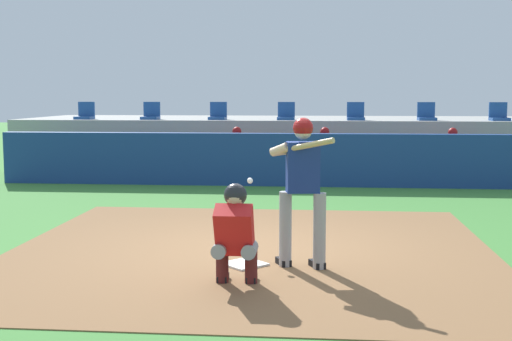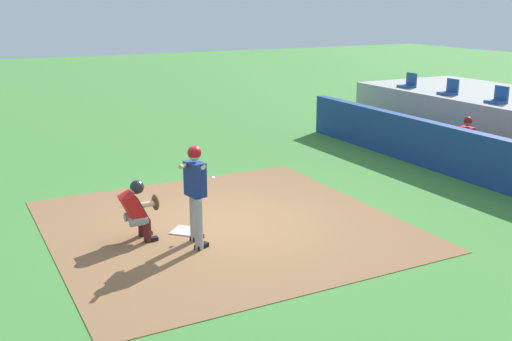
# 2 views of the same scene
# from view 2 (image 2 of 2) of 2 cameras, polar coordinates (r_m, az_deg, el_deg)

# --- Properties ---
(ground_plane) EXTENTS (80.00, 80.00, 0.00)m
(ground_plane) POSITION_cam_2_polar(r_m,az_deg,el_deg) (11.68, -3.06, -5.16)
(ground_plane) COLOR #428438
(dirt_infield) EXTENTS (6.40, 6.40, 0.01)m
(dirt_infield) POSITION_cam_2_polar(r_m,az_deg,el_deg) (11.68, -3.06, -5.13)
(dirt_infield) COLOR olive
(dirt_infield) RESTS_ON ground
(home_plate) EXTENTS (0.62, 0.62, 0.02)m
(home_plate) POSITION_cam_2_polar(r_m,az_deg,el_deg) (11.39, -6.73, -5.68)
(home_plate) COLOR white
(home_plate) RESTS_ON dirt_infield
(batter_at_plate) EXTENTS (0.78, 0.66, 1.80)m
(batter_at_plate) POSITION_cam_2_polar(r_m,az_deg,el_deg) (10.43, -5.77, -1.76)
(batter_at_plate) COLOR #99999E
(batter_at_plate) RESTS_ON ground
(catcher_crouched) EXTENTS (0.48, 1.81, 1.13)m
(catcher_crouched) POSITION_cam_2_polar(r_m,az_deg,el_deg) (10.94, -11.04, -3.50)
(catcher_crouched) COLOR gray
(catcher_crouched) RESTS_ON ground
(dugout_wall) EXTENTS (13.00, 0.30, 1.20)m
(dugout_wall) POSITION_cam_2_polar(r_m,az_deg,el_deg) (15.26, 19.68, 1.26)
(dugout_wall) COLOR navy
(dugout_wall) RESTS_ON ground
(dugout_bench) EXTENTS (11.80, 0.44, 0.45)m
(dugout_bench) POSITION_cam_2_polar(r_m,az_deg,el_deg) (16.08, 22.00, 0.35)
(dugout_bench) COLOR olive
(dugout_bench) RESTS_ON ground
(dugout_player_0) EXTENTS (0.49, 0.70, 1.30)m
(dugout_player_0) POSITION_cam_2_polar(r_m,az_deg,el_deg) (16.58, 18.94, 2.68)
(dugout_player_0) COLOR #939399
(dugout_player_0) RESTS_ON ground
(stadium_seat_0) EXTENTS (0.46, 0.46, 0.48)m
(stadium_seat_0) POSITION_cam_2_polar(r_m,az_deg,el_deg) (20.99, 14.21, 7.98)
(stadium_seat_0) COLOR #1E478C
(stadium_seat_0) RESTS_ON stands_platform
(stadium_seat_1) EXTENTS (0.46, 0.46, 0.48)m
(stadium_seat_1) POSITION_cam_2_polar(r_m,az_deg,el_deg) (19.66, 17.81, 7.23)
(stadium_seat_1) COLOR #1E478C
(stadium_seat_1) RESTS_ON stands_platform
(stadium_seat_2) EXTENTS (0.46, 0.46, 0.48)m
(stadium_seat_2) POSITION_cam_2_polar(r_m,az_deg,el_deg) (18.42, 21.90, 6.34)
(stadium_seat_2) COLOR #1E478C
(stadium_seat_2) RESTS_ON stands_platform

